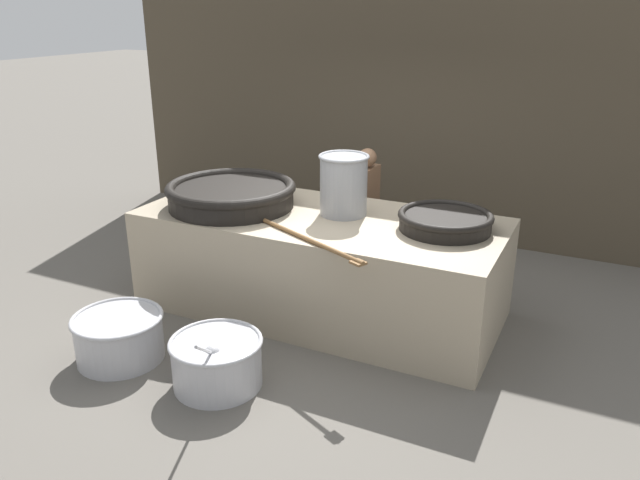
% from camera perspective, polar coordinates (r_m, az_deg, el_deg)
% --- Properties ---
extents(ground_plane, '(60.00, 60.00, 0.00)m').
position_cam_1_polar(ground_plane, '(6.61, 0.00, -6.27)').
color(ground_plane, '#666059').
extents(back_wall, '(8.67, 0.24, 4.02)m').
position_cam_1_polar(back_wall, '(8.55, 8.51, 13.87)').
color(back_wall, '#4C4233').
rests_on(back_wall, ground_plane).
extents(hearth_platform, '(3.63, 1.57, 1.03)m').
position_cam_1_polar(hearth_platform, '(6.39, 0.00, -2.16)').
color(hearth_platform, tan).
rests_on(hearth_platform, ground_plane).
extents(giant_wok_near, '(1.34, 1.34, 0.25)m').
position_cam_1_polar(giant_wok_near, '(6.53, -8.13, 4.21)').
color(giant_wok_near, black).
rests_on(giant_wok_near, hearth_platform).
extents(giant_wok_far, '(0.88, 0.88, 0.17)m').
position_cam_1_polar(giant_wok_far, '(5.90, 11.38, 1.77)').
color(giant_wok_far, black).
rests_on(giant_wok_far, hearth_platform).
extents(stock_pot, '(0.50, 0.50, 0.60)m').
position_cam_1_polar(stock_pot, '(6.18, 2.17, 5.14)').
color(stock_pot, gray).
rests_on(stock_pot, hearth_platform).
extents(stirring_paddle, '(1.35, 0.66, 0.04)m').
position_cam_1_polar(stirring_paddle, '(5.49, -0.76, -0.11)').
color(stirring_paddle, brown).
rests_on(stirring_paddle, hearth_platform).
extents(cook, '(0.36, 0.55, 1.51)m').
position_cam_1_polar(cook, '(7.18, 4.18, 2.98)').
color(cook, brown).
rests_on(cook, ground_plane).
extents(prep_bowl_vegetables, '(0.78, 0.97, 0.73)m').
position_cam_1_polar(prep_bowl_vegetables, '(5.34, -9.42, -10.78)').
color(prep_bowl_vegetables, '#B7B7BC').
rests_on(prep_bowl_vegetables, ground_plane).
extents(prep_bowl_meat, '(0.81, 0.81, 0.42)m').
position_cam_1_polar(prep_bowl_meat, '(5.91, -17.90, -8.28)').
color(prep_bowl_meat, '#B7B7BC').
rests_on(prep_bowl_meat, ground_plane).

